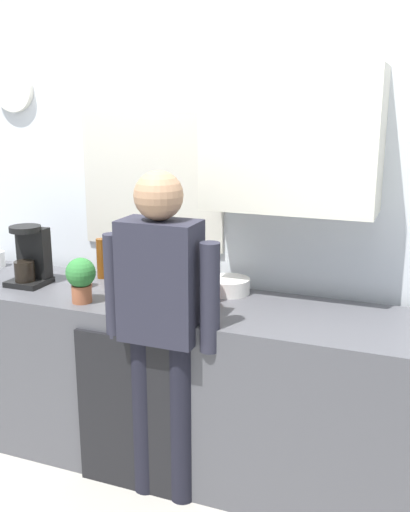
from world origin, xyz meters
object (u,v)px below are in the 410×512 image
Objects in this scene: coffee_maker at (31,258)px; potted_plant at (81,277)px; bottle_clear_soda at (154,280)px; person_at_sink at (161,313)px; bottle_red_vinegar at (208,283)px; cup_terracotta_mug at (84,279)px; mixing_bowl at (229,286)px; storage_canister at (179,271)px; bottle_amber_beer at (102,258)px.

coffee_maker is 0.47m from potted_plant.
person_at_sink is at bearing -55.46° from bottle_clear_soda.
coffee_maker is 0.21× the size of person_at_sink.
bottle_clear_soda is 0.38m from potted_plant.
bottle_red_vinegar is 0.73m from cup_terracotta_mug.
cup_terracotta_mug is at bearing 162.50° from bottle_clear_soda.
bottle_clear_soda is at bearing -17.50° from cup_terracotta_mug.
bottle_clear_soda is 0.45m from mixing_bowl.
bottle_clear_soda is 1.65× the size of storage_canister.
bottle_red_vinegar reaches higher than mixing_bowl.
storage_canister is 0.11× the size of person_at_sink.
coffee_maker reaches higher than potted_plant.
coffee_maker reaches higher than cup_terracotta_mug.
cup_terracotta_mug is 0.27m from potted_plant.
bottle_amber_beer is 0.80m from person_at_sink.
coffee_maker is at bearing 157.98° from potted_plant.
bottle_amber_beer is (0.31, 0.24, -0.03)m from coffee_maker.
potted_plant is at bearing -169.48° from bottle_clear_soda.
bottle_amber_beer reaches higher than bottle_red_vinegar.
bottle_amber_beer is 2.50× the size of cup_terracotta_mug.
person_at_sink is at bearing -106.79° from mixing_bowl.
coffee_maker reaches higher than bottle_amber_beer.
bottle_amber_beer reaches higher than mixing_bowl.
mixing_bowl is at bearing 12.21° from coffee_maker.
potted_plant reaches higher than storage_canister.
bottle_amber_beer is 0.47m from storage_canister.
bottle_amber_beer is 0.43m from potted_plant.
storage_canister is at bearing 22.81° from cup_terracotta_mug.
cup_terracotta_mug is 0.40× the size of potted_plant.
cup_terracotta_mug is at bearing -89.94° from bottle_amber_beer.
coffee_maker is 1.11m from mixing_bowl.
cup_terracotta_mug is (0.00, -0.19, -0.07)m from bottle_amber_beer.
bottle_clear_soda is 1.22× the size of potted_plant.
mixing_bowl is (0.77, -0.00, -0.08)m from bottle_amber_beer.
bottle_clear_soda is 1.27× the size of mixing_bowl.
bottle_amber_beer is 1.05× the size of mixing_bowl.
person_at_sink is (0.49, -0.10, -0.09)m from potted_plant.
bottle_amber_beer is at bearing 107.38° from potted_plant.
bottle_clear_soda is 1.22× the size of bottle_amber_beer.
bottle_amber_beer is at bearing -178.50° from storage_canister.
bottle_clear_soda is at bearing -85.75° from storage_canister.
person_at_sink reaches higher than storage_canister.
coffee_maker is at bearing -142.65° from bottle_amber_beer.
coffee_maker is at bearing 172.37° from bottle_clear_soda.
coffee_maker is 1.18× the size of bottle_clear_soda.
bottle_red_vinegar is at bearing -101.38° from mixing_bowl.
cup_terracotta_mug is (-0.73, 0.02, -0.06)m from bottle_red_vinegar.
storage_canister reaches higher than cup_terracotta_mug.
cup_terracotta_mug is at bearing 155.77° from person_at_sink.
coffee_maker is 0.39m from bottle_amber_beer.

